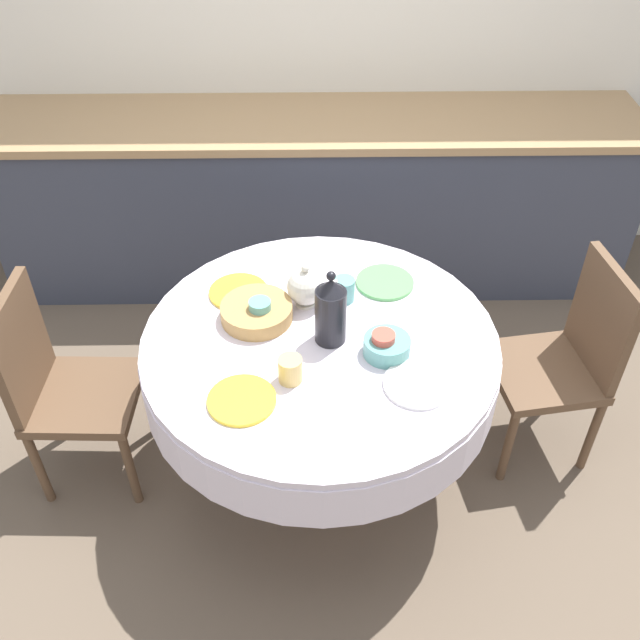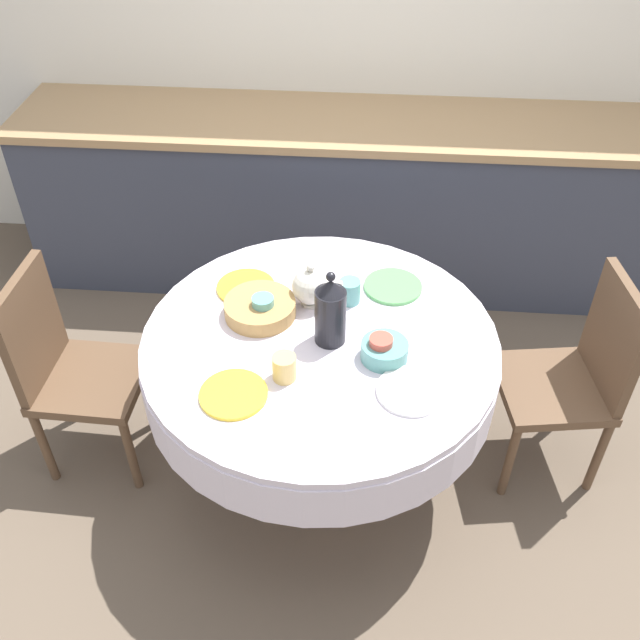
{
  "view_description": "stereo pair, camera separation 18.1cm",
  "coord_description": "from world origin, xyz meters",
  "views": [
    {
      "loc": [
        -0.03,
        -1.86,
        2.41
      ],
      "look_at": [
        0.0,
        0.0,
        0.81
      ],
      "focal_mm": 40.0,
      "sensor_mm": 36.0,
      "label": 1
    },
    {
      "loc": [
        0.15,
        -1.86,
        2.41
      ],
      "look_at": [
        0.0,
        0.0,
        0.81
      ],
      "focal_mm": 40.0,
      "sensor_mm": 36.0,
      "label": 2
    }
  ],
  "objects": [
    {
      "name": "fruit_bowl",
      "position": [
        0.23,
        -0.09,
        0.76
      ],
      "size": [
        0.16,
        0.16,
        0.06
      ],
      "primitive_type": "cylinder",
      "color": "#569993",
      "rests_on": "dining_table"
    },
    {
      "name": "teapot",
      "position": [
        -0.05,
        0.19,
        0.81
      ],
      "size": [
        0.19,
        0.14,
        0.18
      ],
      "color": "silver",
      "rests_on": "dining_table"
    },
    {
      "name": "plate_far_left",
      "position": [
        -0.3,
        0.25,
        0.74
      ],
      "size": [
        0.22,
        0.22,
        0.01
      ],
      "primitive_type": "cylinder",
      "color": "yellow",
      "rests_on": "dining_table"
    },
    {
      "name": "ground_plane",
      "position": [
        0.0,
        0.0,
        0.0
      ],
      "size": [
        12.0,
        12.0,
        0.0
      ],
      "primitive_type": "plane",
      "color": "brown"
    },
    {
      "name": "cup_far_right",
      "position": [
        0.09,
        0.21,
        0.78
      ],
      "size": [
        0.08,
        0.08,
        0.09
      ],
      "primitive_type": "cylinder",
      "color": "#5BA39E",
      "rests_on": "dining_table"
    },
    {
      "name": "plate_near_left",
      "position": [
        -0.25,
        -0.3,
        0.74
      ],
      "size": [
        0.22,
        0.22,
        0.01
      ],
      "primitive_type": "cylinder",
      "color": "yellow",
      "rests_on": "dining_table"
    },
    {
      "name": "plate_far_right",
      "position": [
        0.25,
        0.3,
        0.74
      ],
      "size": [
        0.22,
        0.22,
        0.01
      ],
      "primitive_type": "cylinder",
      "color": "#5BA85B",
      "rests_on": "dining_table"
    },
    {
      "name": "wall_back",
      "position": [
        0.0,
        1.72,
        1.3
      ],
      "size": [
        7.0,
        0.05,
        2.6
      ],
      "color": "silver",
      "rests_on": "ground_plane"
    },
    {
      "name": "kitchen_counter",
      "position": [
        0.0,
        1.39,
        0.45
      ],
      "size": [
        3.24,
        0.64,
        0.91
      ],
      "color": "#383D4C",
      "rests_on": "ground_plane"
    },
    {
      "name": "coffee_carafe",
      "position": [
        0.04,
        -0.01,
        0.86
      ],
      "size": [
        0.11,
        0.11,
        0.29
      ],
      "color": "black",
      "rests_on": "dining_table"
    },
    {
      "name": "bread_basket",
      "position": [
        -0.23,
        0.11,
        0.76
      ],
      "size": [
        0.26,
        0.26,
        0.06
      ],
      "primitive_type": "cylinder",
      "color": "#AD844C",
      "rests_on": "dining_table"
    },
    {
      "name": "chair_right",
      "position": [
        -0.98,
        0.03,
        0.49
      ],
      "size": [
        0.41,
        0.41,
        0.89
      ],
      "rotation": [
        0.0,
        0.0,
        -1.6
      ],
      "color": "brown",
      "rests_on": "ground_plane"
    },
    {
      "name": "dining_table",
      "position": [
        0.0,
        0.0,
        0.61
      ],
      "size": [
        1.27,
        1.27,
        0.73
      ],
      "color": "brown",
      "rests_on": "ground_plane"
    },
    {
      "name": "chair_left",
      "position": [
        0.97,
        0.15,
        0.49
      ],
      "size": [
        0.46,
        0.46,
        0.89
      ],
      "rotation": [
        0.0,
        0.0,
        -4.56
      ],
      "color": "brown",
      "rests_on": "ground_plane"
    },
    {
      "name": "plate_near_right",
      "position": [
        0.31,
        -0.24,
        0.74
      ],
      "size": [
        0.22,
        0.22,
        0.01
      ],
      "primitive_type": "cylinder",
      "color": "white",
      "rests_on": "dining_table"
    },
    {
      "name": "cup_far_left",
      "position": [
        -0.21,
        0.09,
        0.78
      ],
      "size": [
        0.08,
        0.08,
        0.09
      ],
      "primitive_type": "cylinder",
      "color": "#5BA39E",
      "rests_on": "dining_table"
    },
    {
      "name": "cup_near_right",
      "position": [
        0.21,
        -0.09,
        0.78
      ],
      "size": [
        0.08,
        0.08,
        0.09
      ],
      "primitive_type": "cylinder",
      "color": "#CC4C3D",
      "rests_on": "dining_table"
    },
    {
      "name": "cup_near_left",
      "position": [
        -0.1,
        -0.21,
        0.78
      ],
      "size": [
        0.08,
        0.08,
        0.09
      ],
      "primitive_type": "cylinder",
      "color": "#DBB766",
      "rests_on": "dining_table"
    }
  ]
}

